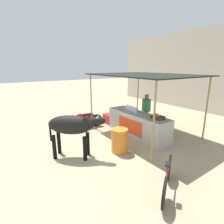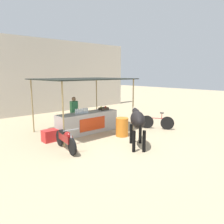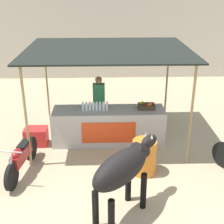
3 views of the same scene
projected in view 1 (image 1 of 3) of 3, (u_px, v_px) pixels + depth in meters
ground_plane at (91, 148)px, 6.23m from camera, size 60.00×60.00×0.00m
building_wall_far at (218, 71)px, 10.27m from camera, size 16.00×0.50×5.08m
stall_counter at (137, 124)px, 7.32m from camera, size 3.00×0.82×0.96m
stall_awning at (145, 77)px, 6.99m from camera, size 4.20×3.20×2.52m
water_bottle_row at (131, 109)px, 7.42m from camera, size 0.70×0.07×0.25m
fruit_crate at (158, 117)px, 6.38m from camera, size 0.44×0.32×0.18m
vendor_behind_counter at (146, 112)px, 7.84m from camera, size 0.34×0.22×1.65m
cooler_box at (109, 119)px, 8.88m from camera, size 0.60×0.44×0.48m
water_barrel at (120, 141)px, 5.87m from camera, size 0.55×0.55×0.82m
cow at (72, 126)px, 5.40m from camera, size 1.47×1.61×1.44m
motorcycle_parked at (84, 120)px, 8.12m from camera, size 0.55×1.79×0.90m
bicycle_leaning at (167, 178)px, 4.00m from camera, size 0.91×1.43×0.85m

